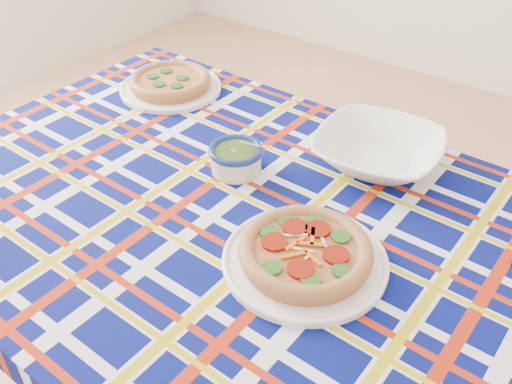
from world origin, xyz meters
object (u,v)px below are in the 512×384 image
Objects in this scene: main_focaccia_plate at (305,251)px; pesto_bowl at (236,156)px; serving_bowl at (378,151)px; dining_table at (253,247)px.

pesto_bowl reaches higher than main_focaccia_plate.
serving_bowl is at bearing 97.13° from main_focaccia_plate.
main_focaccia_plate is (0.15, -0.05, 0.11)m from dining_table.
main_focaccia_plate is 2.53× the size of pesto_bowl.
dining_table is 12.65× the size of pesto_bowl.
dining_table is 0.21m from pesto_bowl.
main_focaccia_plate is at bearing -82.87° from serving_bowl.
main_focaccia_plate is at bearing -15.64° from dining_table.
main_focaccia_plate reaches higher than dining_table.
pesto_bowl is (-0.29, 0.16, 0.01)m from main_focaccia_plate.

